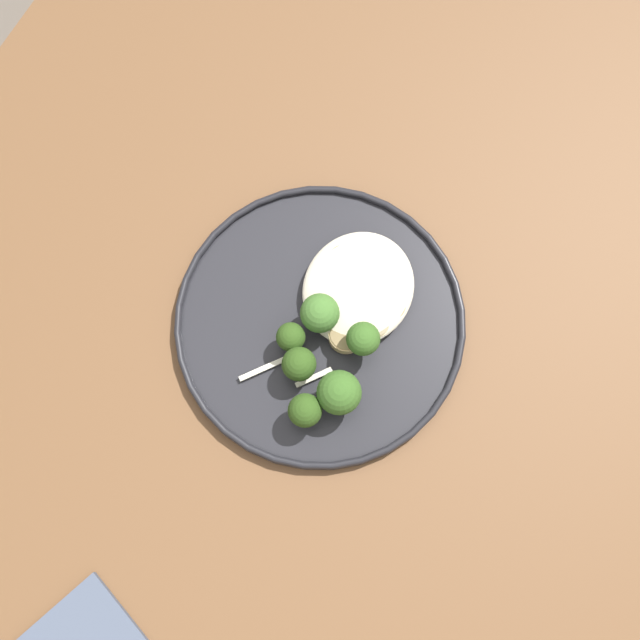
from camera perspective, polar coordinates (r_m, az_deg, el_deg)
name	(u,v)px	position (r m, az deg, el deg)	size (l,w,h in m)	color
ground	(323,456)	(1.55, 0.22, -9.39)	(6.00, 6.00, 0.00)	#665B51
wooden_dining_table	(325,405)	(0.90, 0.37, -5.90)	(1.40, 1.00, 0.74)	brown
dinner_plate	(320,323)	(0.82, 0.00, -0.20)	(0.29, 0.29, 0.02)	#232328
noodle_bed	(358,288)	(0.82, 2.66, 2.22)	(0.12, 0.11, 0.03)	beige
seared_scallop_tilted_round	(346,335)	(0.81, 1.82, -1.06)	(0.04, 0.04, 0.02)	#DBB77A
seared_scallop_tiny_bay	(359,285)	(0.82, 2.69, 2.45)	(0.02, 0.02, 0.01)	#DBB77A
seared_scallop_large_seared	(328,306)	(0.82, 0.57, 0.99)	(0.03, 0.03, 0.01)	#E5C689
seared_scallop_rear_pale	(390,307)	(0.82, 4.87, 0.91)	(0.03, 0.03, 0.01)	#DBB77A
seared_scallop_right_edge	(342,259)	(0.83, 1.51, 4.25)	(0.03, 0.03, 0.02)	#DBB77A
seared_scallop_half_hidden	(386,279)	(0.82, 4.55, 2.85)	(0.03, 0.03, 0.02)	#DBB77A
seared_scallop_on_noodles	(378,327)	(0.81, 4.00, -0.46)	(0.02, 0.02, 0.01)	beige
broccoli_floret_split_head	(363,340)	(0.78, 2.98, -1.36)	(0.03, 0.03, 0.05)	#7A994C
broccoli_floret_front_edge	(299,364)	(0.78, -1.46, -3.08)	(0.03, 0.03, 0.05)	#7A994C
broccoli_floret_left_leaning	(305,411)	(0.77, -1.04, -6.27)	(0.03, 0.03, 0.05)	#89A356
broccoli_floret_center_pile	(339,393)	(0.77, 1.31, -5.07)	(0.04, 0.04, 0.06)	#7A994C
broccoli_floret_small_sprig	(291,337)	(0.79, -2.03, -1.21)	(0.03, 0.03, 0.04)	#7A994C
broccoli_floret_right_tilted	(320,314)	(0.79, -0.01, 0.45)	(0.04, 0.04, 0.05)	#7A994C
onion_sliver_short_strip	(265,368)	(0.81, -3.84, -3.33)	(0.05, 0.01, 0.00)	silver
onion_sliver_long_sliver	(314,377)	(0.81, -0.43, -3.97)	(0.04, 0.01, 0.00)	silver
onion_sliver_pale_crescent	(343,324)	(0.82, 1.62, -0.26)	(0.05, 0.01, 0.00)	silver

